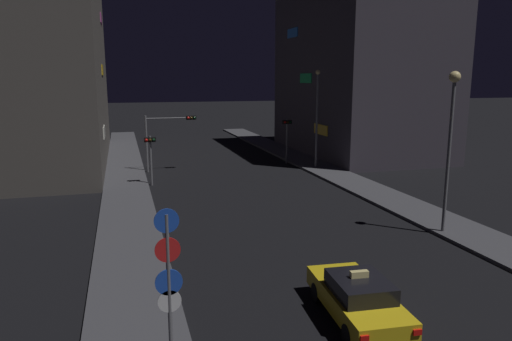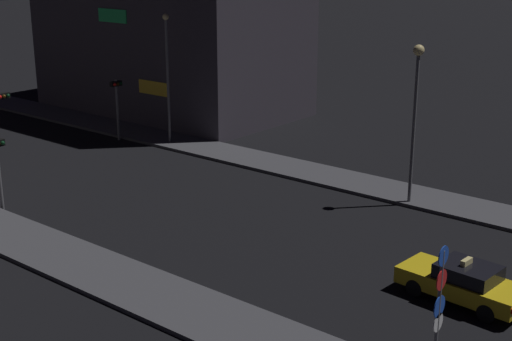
# 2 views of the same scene
# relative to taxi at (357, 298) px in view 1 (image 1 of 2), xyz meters

# --- Properties ---
(sidewalk_left) EXTENTS (2.97, 64.82, 0.17)m
(sidewalk_left) POSITION_rel_taxi_xyz_m (-6.58, 21.96, -0.65)
(sidewalk_left) COLOR #424247
(sidewalk_left) RESTS_ON ground_plane
(sidewalk_right) EXTENTS (2.97, 64.82, 0.17)m
(sidewalk_right) POSITION_rel_taxi_xyz_m (8.89, 21.96, -0.65)
(sidewalk_right) COLOR #424247
(sidewalk_right) RESTS_ON ground_plane
(building_facade_left) EXTENTS (7.96, 25.63, 17.57)m
(building_facade_left) POSITION_rel_taxi_xyz_m (-12.01, 32.24, 8.05)
(building_facade_left) COLOR #514C47
(building_facade_left) RESTS_ON ground_plane
(building_facade_right) EXTENTS (10.80, 18.91, 16.02)m
(building_facade_right) POSITION_rel_taxi_xyz_m (15.73, 30.21, 7.28)
(building_facade_right) COLOR #3D3842
(building_facade_right) RESTS_ON ground_plane
(taxi) EXTENTS (2.13, 4.57, 1.62)m
(taxi) POSITION_rel_taxi_xyz_m (0.00, 0.00, 0.00)
(taxi) COLOR yellow
(taxi) RESTS_ON ground_plane
(traffic_light_overhead) EXTENTS (4.05, 0.41, 4.51)m
(traffic_light_overhead) POSITION_rel_taxi_xyz_m (-3.20, 25.68, 2.58)
(traffic_light_overhead) COLOR slate
(traffic_light_overhead) RESTS_ON ground_plane
(traffic_light_left_kerb) EXTENTS (0.80, 0.42, 3.46)m
(traffic_light_left_kerb) POSITION_rel_taxi_xyz_m (-4.85, 20.78, 1.76)
(traffic_light_left_kerb) COLOR slate
(traffic_light_left_kerb) RESTS_ON ground_plane
(traffic_light_right_kerb) EXTENTS (0.80, 0.41, 3.88)m
(traffic_light_right_kerb) POSITION_rel_taxi_xyz_m (7.15, 26.41, 2.04)
(traffic_light_right_kerb) COLOR slate
(traffic_light_right_kerb) RESTS_ON ground_plane
(sign_pole_left) EXTENTS (0.63, 0.10, 4.30)m
(sign_pole_left) POSITION_rel_taxi_xyz_m (-5.81, -1.72, 1.97)
(sign_pole_left) COLOR slate
(sign_pole_left) RESTS_ON sidewalk_left
(street_lamp_near_block) EXTENTS (0.52, 0.52, 7.49)m
(street_lamp_near_block) POSITION_rel_taxi_xyz_m (7.84, 6.20, 4.55)
(street_lamp_near_block) COLOR slate
(street_lamp_near_block) RESTS_ON sidewalk_right
(street_lamp_far_block) EXTENTS (0.39, 0.39, 7.86)m
(street_lamp_far_block) POSITION_rel_taxi_xyz_m (8.54, 23.21, 4.08)
(street_lamp_far_block) COLOR slate
(street_lamp_far_block) RESTS_ON sidewalk_right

